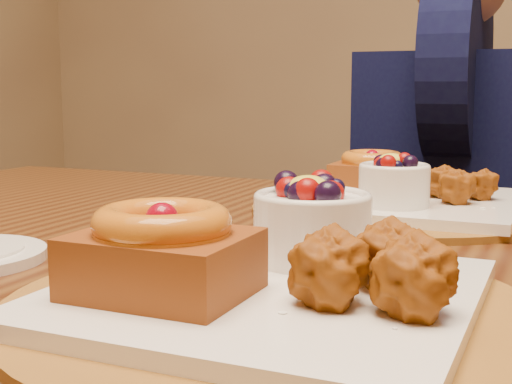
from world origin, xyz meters
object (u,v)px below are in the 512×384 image
(dining_table, at_px, (352,324))
(place_setting_far, at_px, (400,196))
(chair_far, at_px, (477,306))
(diner, at_px, (455,140))
(place_setting_near, at_px, (267,273))

(dining_table, relative_size, place_setting_far, 4.21)
(chair_far, relative_size, diner, 1.20)
(place_setting_near, height_order, diner, diner)
(dining_table, xyz_separation_m, chair_far, (0.05, 0.69, -0.17))
(place_setting_near, distance_m, chair_far, 0.95)
(diner, bearing_deg, chair_far, -31.40)
(chair_far, bearing_deg, place_setting_far, -110.18)
(dining_table, xyz_separation_m, place_setting_near, (-0.00, -0.21, 0.10))
(dining_table, bearing_deg, chair_far, 85.85)
(place_setting_far, xyz_separation_m, diner, (-0.01, 0.56, 0.03))
(place_setting_near, relative_size, chair_far, 0.42)
(dining_table, distance_m, chair_far, 0.71)
(place_setting_far, distance_m, diner, 0.56)
(diner, bearing_deg, place_setting_far, -66.33)
(dining_table, relative_size, place_setting_near, 4.21)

